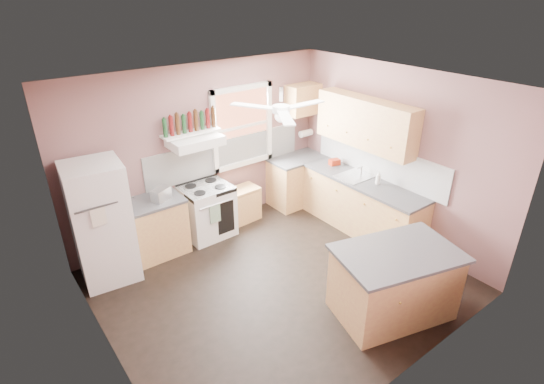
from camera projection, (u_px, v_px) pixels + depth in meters
floor at (279, 282)px, 5.90m from camera, size 4.50×4.50×0.00m
ceiling at (281, 87)px, 4.70m from camera, size 4.50×4.50×0.00m
wall_back at (201, 150)px, 6.74m from camera, size 4.50×0.05×2.70m
wall_right at (396, 155)px, 6.53m from camera, size 0.05×4.00×2.70m
wall_left at (94, 260)px, 4.06m from camera, size 0.05×4.00×2.70m
backsplash_back at (227, 155)px, 7.03m from camera, size 2.90×0.03×0.55m
backsplash_right at (378, 160)px, 6.80m from camera, size 0.03×2.60×0.55m
window_view at (242, 127)px, 7.00m from camera, size 1.00×0.02×1.20m
window_frame at (243, 127)px, 6.99m from camera, size 1.16×0.07×1.36m
refrigerator at (102, 223)px, 5.66m from camera, size 0.80×0.78×1.71m
base_cabinet_left at (154, 229)px, 6.34m from camera, size 0.90×0.60×0.86m
counter_left at (150, 202)px, 6.14m from camera, size 0.92×0.62×0.04m
toaster at (161, 194)px, 6.13m from camera, size 0.32×0.26×0.18m
stove at (207, 211)px, 6.84m from camera, size 0.77×0.65×0.86m
range_hood at (195, 141)px, 6.30m from camera, size 0.78×0.50×0.14m
bottle_shelf at (191, 133)px, 6.34m from camera, size 0.90×0.26×0.03m
cart at (243, 206)px, 7.33m from camera, size 0.56×0.39×0.55m
base_cabinet_corner at (297, 181)px, 7.87m from camera, size 1.00×0.60×0.86m
base_cabinet_right at (361, 206)px, 6.98m from camera, size 0.60×2.20×0.86m
counter_corner at (298, 158)px, 7.67m from camera, size 1.02×0.62×0.04m
counter_right at (363, 182)px, 6.77m from camera, size 0.62×2.22×0.04m
sink at (354, 177)px, 6.91m from camera, size 0.55×0.45×0.03m
faucet at (361, 170)px, 6.96m from camera, size 0.03×0.03×0.14m
upper_cabinet_right at (365, 123)px, 6.59m from camera, size 0.33×1.80×0.76m
upper_cabinet_corner at (303, 99)px, 7.41m from camera, size 0.60×0.33×0.52m
paper_towel at (306, 133)px, 7.79m from camera, size 0.26×0.12×0.12m
island at (393, 284)px, 5.18m from camera, size 1.54×1.20×0.86m
island_top at (398, 253)px, 4.98m from camera, size 1.64×1.29×0.04m
ceiling_fan_hub at (281, 109)px, 4.81m from camera, size 0.20×0.20×0.08m
soap_bottle at (378, 178)px, 6.59m from camera, size 0.10×0.10×0.22m
red_caddy at (335, 162)px, 7.33m from camera, size 0.20×0.15×0.10m
wine_bottles at (190, 122)px, 6.27m from camera, size 0.86×0.06×0.31m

